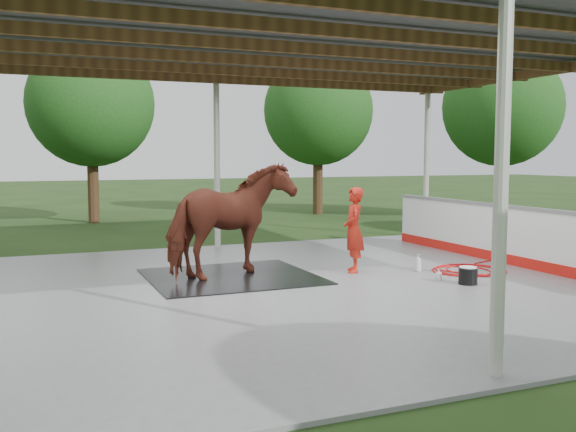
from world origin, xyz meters
name	(u,v)px	position (x,y,z in m)	size (l,w,h in m)	color
ground	(299,288)	(0.00, 0.00, 0.00)	(100.00, 100.00, 0.00)	#1E3814
concrete_slab	(299,286)	(0.00, 0.00, 0.03)	(12.00, 10.00, 0.05)	slate
pavilion_structure	(300,41)	(0.00, 0.00, 3.97)	(12.60, 10.60, 4.05)	beige
dasher_board	(521,238)	(4.60, 0.00, 0.59)	(0.16, 8.00, 1.15)	red
tree_belt	(295,61)	(0.30, 0.90, 3.79)	(28.00, 28.00, 5.80)	#382314
rubber_mat	(231,276)	(-0.83, 1.07, 0.06)	(2.82, 2.64, 0.02)	black
horse	(231,220)	(-0.83, 1.07, 1.06)	(1.06, 2.33, 1.97)	maroon
handler	(354,230)	(1.38, 0.69, 0.82)	(0.56, 0.37, 1.54)	red
wash_bucket	(468,275)	(2.58, -1.02, 0.20)	(0.31, 0.31, 0.29)	black
soap_bottle_a	(418,263)	(2.48, 0.26, 0.21)	(0.12, 0.12, 0.32)	silver
soap_bottle_b	(439,275)	(2.31, -0.58, 0.15)	(0.09, 0.09, 0.20)	#338CD8
hose_coil	(467,270)	(3.37, -0.01, 0.06)	(2.72, 1.67, 0.02)	red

